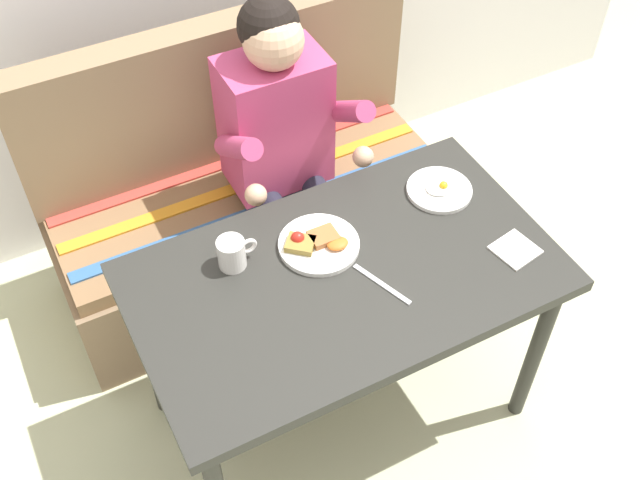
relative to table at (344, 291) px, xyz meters
The scene contains 9 objects.
ground_plane 0.65m from the table, ahead, with size 8.00×8.00×0.00m, color beige.
table is the anchor object (origin of this frame).
couch 0.83m from the table, 90.00° to the left, with size 1.44×0.56×1.00m.
person 0.60m from the table, 80.58° to the left, with size 0.45×0.61×1.21m.
plate_breakfast 0.16m from the table, 100.27° to the left, with size 0.24×0.24×0.05m.
plate_eggs 0.45m from the table, 19.92° to the left, with size 0.20×0.20×0.04m.
coffee_mug 0.34m from the table, 146.59° to the left, with size 0.12×0.08×0.09m.
napkin 0.51m from the table, 17.94° to the right, with size 0.12×0.11×0.01m, color silver.
knife 0.14m from the table, 50.87° to the right, with size 0.01×0.20×0.01m, color silver.
Camera 1 is at (-0.71, -1.21, 2.40)m, focal length 43.61 mm.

